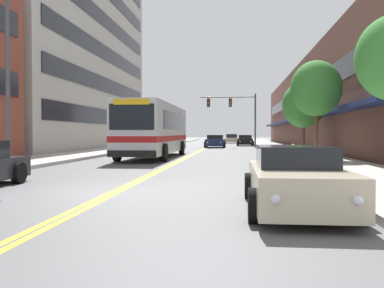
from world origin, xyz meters
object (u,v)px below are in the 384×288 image
object	(u,v)px
street_lamp_left_near	(17,47)
street_tree_right_far	(304,105)
car_black_parked_right_mid	(245,141)
car_silver_moving_second	(217,140)
car_white_parked_left_near	(165,142)
car_champagne_parked_right_foreground	(295,180)
car_beige_moving_third	(232,139)
car_navy_moving_lead	(215,142)
fire_hydrant	(293,152)
city_bus	(155,128)
street_tree_right_mid	(316,89)
traffic_signal_mast	(235,109)

from	to	relation	value
street_lamp_left_near	street_tree_right_far	size ratio (longest dim) A/B	1.53
car_black_parked_right_mid	car_silver_moving_second	size ratio (longest dim) A/B	0.95
car_white_parked_left_near	car_champagne_parked_right_foreground	size ratio (longest dim) A/B	0.95
car_beige_moving_third	street_tree_right_far	bearing A→B (deg)	-81.10
street_lamp_left_near	car_navy_moving_lead	bearing A→B (deg)	79.49
car_white_parked_left_near	fire_hydrant	bearing A→B (deg)	-66.21
city_bus	street_tree_right_mid	size ratio (longest dim) A/B	2.34
street_tree_right_mid	street_tree_right_far	xyz separation A→B (m)	(0.63, 8.36, -0.31)
car_beige_moving_third	car_white_parked_left_near	bearing A→B (deg)	-106.84
car_black_parked_right_mid	street_tree_right_far	world-z (taller)	street_tree_right_far
car_champagne_parked_right_foreground	street_lamp_left_near	world-z (taller)	street_lamp_left_near
car_black_parked_right_mid	street_tree_right_far	xyz separation A→B (m)	(3.76, -21.56, 2.99)
city_bus	car_champagne_parked_right_foreground	world-z (taller)	city_bus
car_beige_moving_third	street_tree_right_mid	distance (m)	44.27
car_white_parked_left_near	car_beige_moving_third	distance (m)	23.44
street_lamp_left_near	car_champagne_parked_right_foreground	bearing A→B (deg)	-34.49
car_champagne_parked_right_foreground	car_silver_moving_second	xyz separation A→B (m)	(-3.81, 50.23, 0.01)
street_lamp_left_near	street_tree_right_mid	bearing A→B (deg)	34.02
car_navy_moving_lead	car_beige_moving_third	world-z (taller)	car_beige_moving_third
car_black_parked_right_mid	car_silver_moving_second	distance (m)	6.78
street_lamp_left_near	city_bus	bearing A→B (deg)	76.02
car_white_parked_left_near	car_navy_moving_lead	size ratio (longest dim) A/B	0.94
traffic_signal_mast	car_black_parked_right_mid	bearing A→B (deg)	79.90
car_silver_moving_second	street_tree_right_far	bearing A→B (deg)	-74.59
street_tree_right_mid	car_navy_moving_lead	bearing A→B (deg)	105.82
traffic_signal_mast	street_tree_right_far	size ratio (longest dim) A/B	1.18
car_champagne_parked_right_foreground	street_lamp_left_near	size ratio (longest dim) A/B	0.59
car_champagne_parked_right_foreground	street_tree_right_far	world-z (taller)	street_tree_right_far
car_beige_moving_third	car_silver_moving_second	bearing A→B (deg)	-103.16
city_bus	car_beige_moving_third	distance (m)	40.68
street_tree_right_far	fire_hydrant	size ratio (longest dim) A/B	6.11
car_champagne_parked_right_foreground	traffic_signal_mast	bearing A→B (deg)	91.91
fire_hydrant	street_lamp_left_near	bearing A→B (deg)	-149.41
car_white_parked_left_near	street_tree_right_mid	size ratio (longest dim) A/B	0.83
car_navy_moving_lead	city_bus	bearing A→B (deg)	-98.38
car_black_parked_right_mid	fire_hydrant	distance (m)	31.84
street_tree_right_mid	fire_hydrant	world-z (taller)	street_tree_right_mid
car_navy_moving_lead	car_silver_moving_second	bearing A→B (deg)	91.64
street_tree_right_far	fire_hydrant	xyz separation A→B (m)	(-2.07, -10.24, -3.03)
car_silver_moving_second	street_lamp_left_near	world-z (taller)	street_lamp_left_near
street_lamp_left_near	car_white_parked_left_near	bearing A→B (deg)	88.87
car_navy_moving_lead	fire_hydrant	size ratio (longest dim) A/B	5.52
city_bus	street_tree_right_far	world-z (taller)	street_tree_right_far
traffic_signal_mast	street_tree_right_mid	distance (m)	23.60
traffic_signal_mast	fire_hydrant	xyz separation A→B (m)	(2.89, -25.08, -3.57)
car_black_parked_right_mid	traffic_signal_mast	size ratio (longest dim) A/B	0.72
car_beige_moving_third	car_champagne_parked_right_foreground	bearing A→B (deg)	-88.17
car_black_parked_right_mid	car_beige_moving_third	world-z (taller)	car_beige_moving_third
traffic_signal_mast	street_lamp_left_near	world-z (taller)	street_lamp_left_near
car_white_parked_left_near	street_tree_right_mid	distance (m)	24.66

